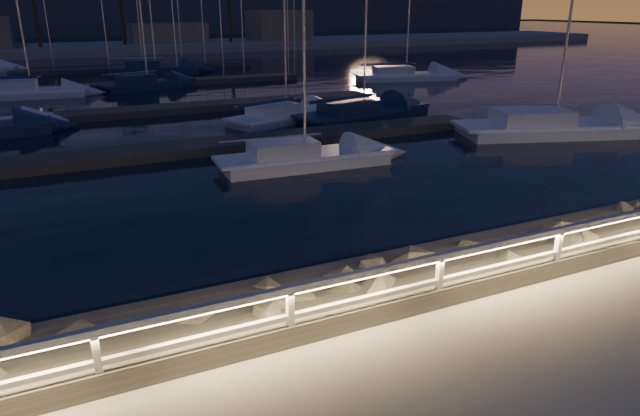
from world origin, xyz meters
The scene contains 14 objects.
ground centered at (0.00, 0.00, 0.00)m, with size 400.00×400.00×0.00m, color #A59F95.
harbor_water centered at (0.00, 31.22, -0.97)m, with size 400.00×440.00×0.60m.
guard_rail centered at (-0.07, 0.00, 0.77)m, with size 44.11×0.12×1.06m.
riprap centered at (-5.11, 1.15, -0.14)m, with size 38.62×3.17×1.49m.
floating_docks centered at (0.00, 32.50, -0.40)m, with size 22.00×36.00×0.40m.
far_shore centered at (-0.12, 74.05, 0.29)m, with size 160.00×14.00×5.20m.
sailboat_b centered at (0.40, 12.01, -0.19)m, with size 7.04×2.50×11.79m.
sailboat_c centered at (3.19, 20.64, -0.21)m, with size 7.28×4.20×11.95m.
sailboat_d centered at (13.51, 12.08, -0.14)m, with size 9.93×5.59×16.21m.
sailboat_e centered at (-9.21, 35.66, -0.16)m, with size 7.34×2.87×12.26m.
sailboat_h centered at (7.22, 19.44, -0.18)m, with size 8.59×4.25×14.00m.
sailboat_j centered at (-1.40, 36.68, -0.18)m, with size 7.39×4.18×12.16m.
sailboat_k centered at (1.01, 47.15, -0.16)m, with size 8.65×4.32×14.14m.
sailboat_l centered at (18.87, 32.99, -0.17)m, with size 8.96×4.61×14.59m.
Camera 1 is at (-8.10, -7.66, 5.36)m, focal length 32.00 mm.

